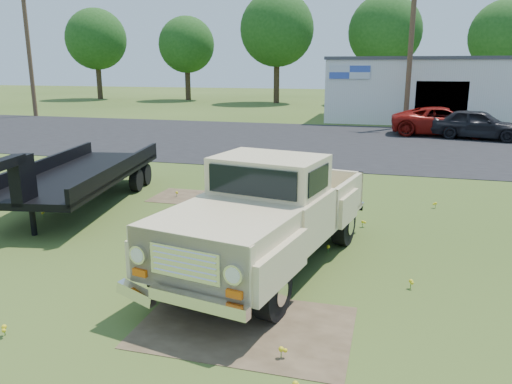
{
  "coord_description": "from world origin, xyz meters",
  "views": [
    {
      "loc": [
        3.36,
        -9.15,
        3.63
      ],
      "look_at": [
        0.55,
        1.0,
        0.94
      ],
      "focal_mm": 35.0,
      "sensor_mm": 36.0,
      "label": 1
    }
  ],
  "objects_px": {
    "vintage_pickup_truck": "(269,212)",
    "flatbed_trailer": "(81,170)",
    "red_pickup": "(443,122)",
    "dark_sedan": "(478,124)"
  },
  "relations": [
    {
      "from": "vintage_pickup_truck",
      "to": "red_pickup",
      "type": "height_order",
      "value": "vintage_pickup_truck"
    },
    {
      "from": "flatbed_trailer",
      "to": "red_pickup",
      "type": "distance_m",
      "value": 19.7
    },
    {
      "from": "flatbed_trailer",
      "to": "dark_sedan",
      "type": "distance_m",
      "value": 19.84
    },
    {
      "from": "flatbed_trailer",
      "to": "vintage_pickup_truck",
      "type": "bearing_deg",
      "value": -36.35
    },
    {
      "from": "vintage_pickup_truck",
      "to": "flatbed_trailer",
      "type": "distance_m",
      "value": 6.53
    },
    {
      "from": "red_pickup",
      "to": "dark_sedan",
      "type": "xyz_separation_m",
      "value": [
        1.54,
        -0.88,
        0.0
      ]
    },
    {
      "from": "vintage_pickup_truck",
      "to": "flatbed_trailer",
      "type": "height_order",
      "value": "vintage_pickup_truck"
    },
    {
      "from": "dark_sedan",
      "to": "vintage_pickup_truck",
      "type": "bearing_deg",
      "value": 174.81
    },
    {
      "from": "red_pickup",
      "to": "dark_sedan",
      "type": "distance_m",
      "value": 1.78
    },
    {
      "from": "vintage_pickup_truck",
      "to": "dark_sedan",
      "type": "xyz_separation_m",
      "value": [
        6.12,
        18.69,
        -0.3
      ]
    }
  ]
}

